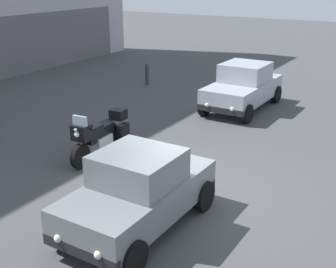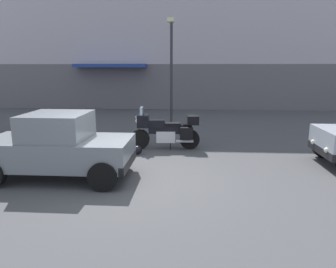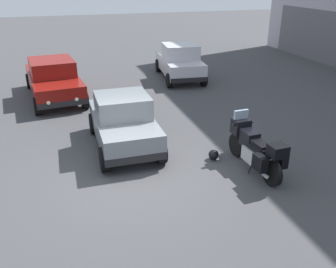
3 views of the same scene
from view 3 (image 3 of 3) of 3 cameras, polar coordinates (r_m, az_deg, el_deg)
name	(u,v)px [view 3 (image 3 of 3)]	position (r m, az deg, el deg)	size (l,w,h in m)	color
ground_plane	(134,176)	(9.06, -5.42, -6.65)	(80.00, 80.00, 0.00)	#424244
motorcycle	(255,148)	(9.27, 13.61, -2.16)	(2.26, 0.78, 1.36)	black
helmet	(214,155)	(9.81, 7.22, -3.28)	(0.28, 0.28, 0.28)	black
car_sedan_far	(53,79)	(15.24, -17.69, 8.33)	(4.70, 2.36, 1.56)	maroon
car_compact_side	(123,122)	(10.29, -7.08, 1.92)	(3.49, 1.72, 1.56)	slate
car_wagon_end	(180,62)	(17.39, 1.87, 11.35)	(4.00, 2.15, 1.64)	silver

